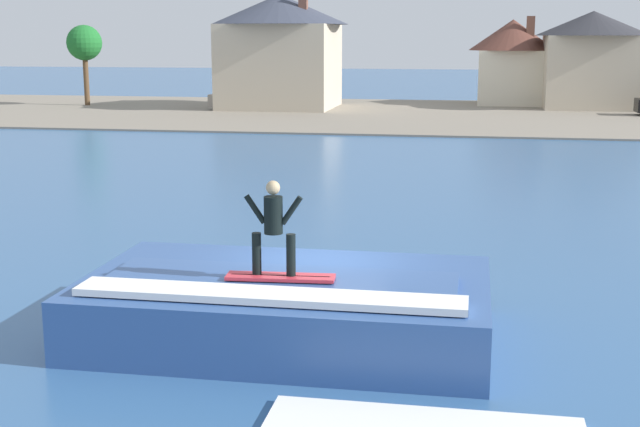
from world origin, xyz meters
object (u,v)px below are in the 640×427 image
Objects in this scene: wave_crest at (286,306)px; house_small_cottage at (512,57)px; tree_tall_bare at (84,44)px; house_with_chimney at (280,47)px; house_gabled_white at (591,55)px; surfer at (273,223)px; surfboard at (281,277)px; car_near_shore at (239,98)px.

house_small_cottage is at bearing 83.96° from wave_crest.
house_with_chimney is at bearing 2.09° from tree_tall_bare.
house_gabled_white is at bearing -28.59° from house_small_cottage.
house_with_chimney is at bearing 102.60° from surfer.
wave_crest is 55.97m from house_small_cottage.
house_small_cottage is at bearing 83.93° from surfer.
surfboard is at bearing -86.80° from wave_crest.
wave_crest is 1.15× the size of tree_tall_bare.
house_with_chimney reaches higher than house_small_cottage.
car_near_shore is 21.67m from house_small_cottage.
car_near_shore is at bearing 106.20° from surfboard.
house_gabled_white is at bearing 77.85° from surfboard.
house_gabled_white is (25.15, 5.84, 3.04)m from car_near_shore.
car_near_shore is 0.53× the size of house_gabled_white.
car_near_shore is 0.70× the size of tree_tall_bare.
car_near_shore is (-13.73, 47.24, -0.35)m from surfboard.
surfboard is at bearing -77.28° from house_with_chimney.
house_small_cottage is (5.85, 56.12, 2.42)m from surfboard.
surfer is at bearing -61.85° from tree_tall_bare.
tree_tall_bare is at bearing -174.12° from house_gabled_white.
surfboard is 0.43× the size of car_near_shore.
surfer is 54.33m from house_gabled_white.
house_gabled_white is 6.36m from house_small_cottage.
car_near_shore is 0.64× the size of house_small_cottage.
tree_tall_bare is at bearing -167.86° from house_small_cottage.
house_with_chimney is at bearing 102.72° from surfboard.
wave_crest is at bearing -96.04° from house_small_cottage.
wave_crest is 55.49m from tree_tall_bare.
house_gabled_white reaches higher than wave_crest.
tree_tall_bare is (-32.27, -6.94, 1.04)m from house_small_cottage.
house_with_chimney is (-11.23, 49.73, 3.28)m from surfboard.
house_gabled_white is 1.33× the size of tree_tall_bare.
surfer is 0.16× the size of house_with_chimney.
tree_tall_bare reaches higher than wave_crest.
house_small_cottage is at bearing 24.40° from car_near_shore.
surfboard is 56.48m from house_small_cottage.
house_small_cottage is (5.96, 56.10, 1.49)m from surfer.
house_with_chimney reaches higher than car_near_shore.
house_with_chimney is 1.48× the size of house_small_cottage.
house_small_cottage reaches higher than surfboard.
surfer is 55.81m from tree_tall_bare.
car_near_shore reaches higher than surfboard.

